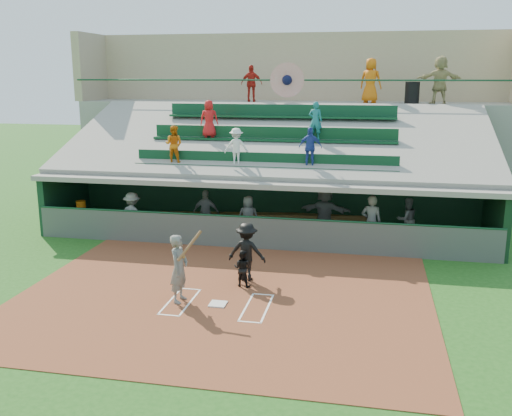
% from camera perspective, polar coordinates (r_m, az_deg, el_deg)
% --- Properties ---
extents(ground, '(100.00, 100.00, 0.00)m').
position_cam_1_polar(ground, '(15.00, -3.82, -9.67)').
color(ground, '#1D4F16').
rests_on(ground, ground).
extents(dirt_slab, '(11.00, 9.00, 0.02)m').
position_cam_1_polar(dirt_slab, '(15.45, -3.34, -8.93)').
color(dirt_slab, brown).
rests_on(dirt_slab, ground).
extents(home_plate, '(0.43, 0.43, 0.03)m').
position_cam_1_polar(home_plate, '(14.99, -3.82, -9.55)').
color(home_plate, silver).
rests_on(home_plate, dirt_slab).
extents(batters_box_chalk, '(2.65, 1.85, 0.01)m').
position_cam_1_polar(batters_box_chalk, '(14.99, -3.82, -9.59)').
color(batters_box_chalk, white).
rests_on(batters_box_chalk, dirt_slab).
extents(dugout_floor, '(16.00, 3.50, 0.04)m').
position_cam_1_polar(dugout_floor, '(21.22, 0.92, -2.69)').
color(dugout_floor, gray).
rests_on(dugout_floor, ground).
extents(concourse_slab, '(20.00, 3.00, 4.60)m').
position_cam_1_polar(concourse_slab, '(27.31, 3.51, 5.74)').
color(concourse_slab, gray).
rests_on(concourse_slab, ground).
extents(grandstand, '(20.40, 10.40, 7.80)m').
position_cam_1_polar(grandstand, '(24.39, 2.52, 4.77)').
color(grandstand, '#4F544F').
rests_on(grandstand, ground).
extents(batter_at_plate, '(0.87, 0.77, 1.95)m').
position_cam_1_polar(batter_at_plate, '(14.99, -7.69, -5.98)').
color(batter_at_plate, '#595B56').
rests_on(batter_at_plate, dirt_slab).
extents(catcher, '(0.57, 0.47, 1.05)m').
position_cam_1_polar(catcher, '(16.02, -1.37, -6.04)').
color(catcher, black).
rests_on(catcher, dirt_slab).
extents(home_umpire, '(1.12, 0.67, 1.69)m').
position_cam_1_polar(home_umpire, '(16.41, -0.93, -4.38)').
color(home_umpire, black).
rests_on(home_umpire, dirt_slab).
extents(dugout_bench, '(16.07, 2.96, 0.49)m').
position_cam_1_polar(dugout_bench, '(22.34, 1.97, -1.19)').
color(dugout_bench, olive).
rests_on(dugout_bench, dugout_floor).
extents(white_table, '(0.94, 0.74, 0.76)m').
position_cam_1_polar(white_table, '(22.77, -17.15, -1.14)').
color(white_table, white).
rests_on(white_table, dugout_floor).
extents(water_cooler, '(0.36, 0.36, 0.36)m').
position_cam_1_polar(water_cooler, '(22.66, -17.10, 0.24)').
color(water_cooler, '#C45E0B').
rests_on(water_cooler, white_table).
extents(dugout_player_a, '(1.15, 0.76, 1.67)m').
position_cam_1_polar(dugout_player_a, '(21.04, -12.25, -0.72)').
color(dugout_player_a, '#5E625C').
rests_on(dugout_player_a, dugout_floor).
extents(dugout_player_b, '(0.98, 0.41, 1.67)m').
position_cam_1_polar(dugout_player_b, '(21.09, -5.01, -0.44)').
color(dugout_player_b, '#60635E').
rests_on(dugout_player_b, dugout_floor).
extents(dugout_player_c, '(0.79, 0.55, 1.56)m').
position_cam_1_polar(dugout_player_c, '(20.55, -0.78, -0.92)').
color(dugout_player_c, '#5D605A').
rests_on(dugout_player_c, dugout_floor).
extents(dugout_player_d, '(1.86, 0.82, 1.94)m').
position_cam_1_polar(dugout_player_d, '(20.57, 6.89, -0.44)').
color(dugout_player_d, '#51544F').
rests_on(dugout_player_d, dugout_floor).
extents(dugout_player_e, '(0.75, 0.56, 1.88)m').
position_cam_1_polar(dugout_player_e, '(19.55, 11.45, -1.43)').
color(dugout_player_e, '#52544F').
rests_on(dugout_player_e, dugout_floor).
extents(dugout_player_f, '(0.92, 0.83, 1.56)m').
position_cam_1_polar(dugout_player_f, '(20.91, 14.85, -1.12)').
color(dugout_player_f, '#60635E').
rests_on(dugout_player_f, dugout_floor).
extents(trash_bin, '(0.62, 0.62, 0.93)m').
position_cam_1_polar(trash_bin, '(26.24, 15.35, 11.07)').
color(trash_bin, black).
rests_on(trash_bin, concourse_slab).
extents(concourse_staff_a, '(1.02, 0.51, 1.67)m').
position_cam_1_polar(concourse_staff_a, '(26.86, -0.44, 12.34)').
color(concourse_staff_a, '#B21D14').
rests_on(concourse_staff_a, concourse_slab).
extents(concourse_staff_b, '(1.08, 0.84, 1.95)m').
position_cam_1_polar(concourse_staff_b, '(26.33, 11.39, 12.39)').
color(concourse_staff_b, orange).
rests_on(concourse_staff_b, concourse_slab).
extents(concourse_staff_c, '(1.95, 0.87, 2.03)m').
position_cam_1_polar(concourse_staff_c, '(26.37, 17.91, 12.10)').
color(concourse_staff_c, tan).
rests_on(concourse_staff_c, concourse_slab).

